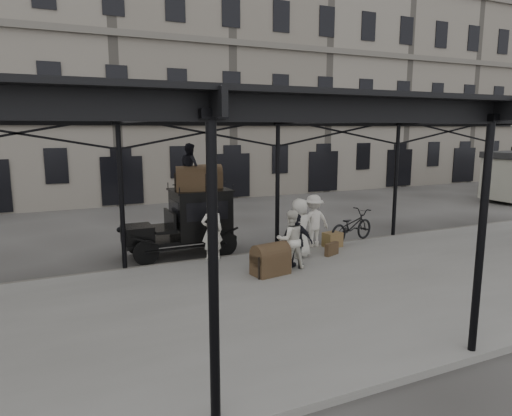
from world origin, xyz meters
The scene contains 18 objects.
ground centered at (0.00, 0.00, 0.00)m, with size 120.00×120.00×0.00m, color #383533.
platform centered at (0.00, -2.00, 0.07)m, with size 28.00×8.00×0.15m, color slate.
canopy centered at (0.00, -1.72, 4.60)m, with size 22.50×9.00×4.74m.
building_frontage centered at (0.00, 18.00, 7.00)m, with size 64.00×8.00×14.00m, color slate.
taxi centered at (-2.60, 3.19, 1.20)m, with size 3.65×1.55×2.18m.
porter_left centered at (-2.37, 1.80, 1.06)m, with size 0.67×0.44×1.83m, color silver.
porter_midleft centered at (-0.61, -0.03, 1.01)m, with size 0.84×0.65×1.72m, color silver.
porter_centre centered at (0.22, 0.90, 1.09)m, with size 0.92×0.60×1.87m, color beige.
porter_official centered at (-0.41, -0.05, 0.95)m, with size 0.94×0.39×1.60m, color black.
porter_right centered at (1.30, 1.80, 1.05)m, with size 1.16×0.67×1.80m, color silver.
bicycle centered at (2.89, 1.80, 0.73)m, with size 0.77×2.21×1.16m, color black.
porter_roof centered at (-2.63, 3.09, 2.95)m, with size 0.74×0.58×1.53m, color black.
steamer_trunk_roof_near centered at (-2.68, 2.94, 2.51)m, with size 0.91×0.56×0.67m, color #4B3822, non-canonical shape.
steamer_trunk_roof_far centered at (-1.93, 3.39, 2.51)m, with size 0.91×0.55×0.67m, color #4B3822, non-canonical shape.
steamer_trunk_platform centered at (-1.39, -0.28, 0.52)m, with size 1.01×0.62×0.74m, color #4B3822, non-canonical shape.
wicker_hamper centered at (1.90, 1.51, 0.40)m, with size 0.60×0.45×0.50m, color brown.
suitcase_upright centered at (0.36, 1.80, 0.38)m, with size 0.15×0.60×0.45m, color #4B3822.
suitcase_flat centered at (1.27, 0.63, 0.35)m, with size 0.60×0.15×0.40m, color #4B3822.
Camera 1 is at (-6.90, -11.24, 4.18)m, focal length 32.00 mm.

